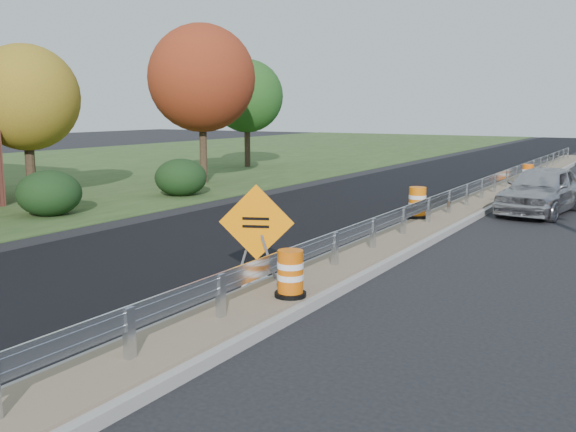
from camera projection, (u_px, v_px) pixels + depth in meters
The scene contains 15 objects.
ground at pixel (373, 257), 15.30m from camera, with size 140.00×140.00×0.00m, color black.
grass_verge_near at pixel (49, 171), 35.93m from camera, with size 30.00×120.00×0.03m, color #2C481E.
milled_overlay at pixel (372, 196), 25.98m from camera, with size 7.20×120.00×0.01m, color black.
median at pixel (466, 208), 22.04m from camera, with size 1.60×55.00×0.23m.
guardrail at pixel (475, 187), 22.79m from camera, with size 0.10×46.15×0.72m.
hedge_mid at pixel (49, 193), 21.00m from camera, with size 2.09×2.09×1.52m, color black.
hedge_north at pixel (181, 177), 25.82m from camera, with size 2.09×2.09×1.52m, color black.
tree_near_yellow at pixel (26, 98), 23.95m from camera, with size 3.96×3.96×5.88m.
tree_near_red at pixel (202, 78), 29.54m from camera, with size 4.95×4.95×7.35m.
tree_near_back at pixel (247, 96), 37.94m from camera, with size 4.29×4.29×6.37m.
caution_sign at pixel (257, 262), 12.60m from camera, with size 1.38×0.62×2.05m.
barrel_median_near at pixel (290, 274), 11.22m from camera, with size 0.57×0.57×0.83m.
barrel_median_mid at pixel (417, 203), 19.33m from camera, with size 0.64×0.64×0.93m.
barrel_median_far at pixel (528, 174), 28.13m from camera, with size 0.58×0.58×0.85m.
car_silver at pixel (542, 190), 21.48m from camera, with size 1.91×4.74×1.61m, color #AFAEB3.
Camera 1 is at (5.94, -13.84, 3.50)m, focal length 40.00 mm.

